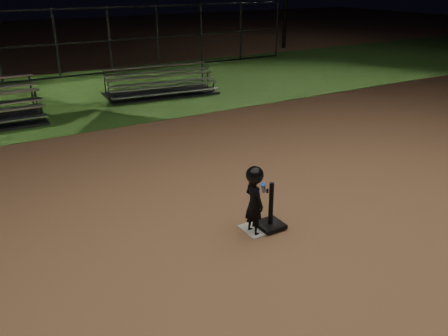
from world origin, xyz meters
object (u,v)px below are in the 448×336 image
child_batter (254,199)px  bleacher_right (161,89)px  batting_tee (270,219)px  home_plate (258,229)px

child_batter → bleacher_right: (2.33, 8.77, -0.39)m
batting_tee → bleacher_right: (2.03, 8.78, 0.02)m
bleacher_right → batting_tee: bearing=-97.3°
batting_tee → bleacher_right: bleacher_right is taller
home_plate → batting_tee: (0.18, -0.06, 0.14)m
home_plate → batting_tee: batting_tee is taller
batting_tee → child_batter: bearing=178.0°
child_batter → batting_tee: bearing=-97.5°
home_plate → child_batter: (-0.11, -0.05, 0.56)m
child_batter → bleacher_right: 9.08m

